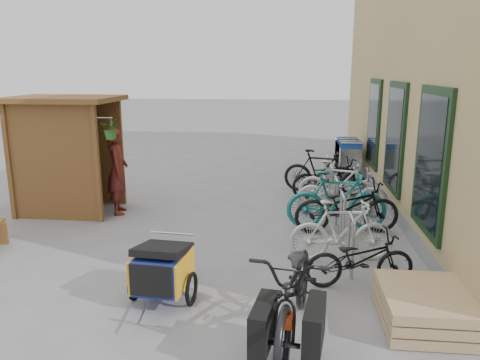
# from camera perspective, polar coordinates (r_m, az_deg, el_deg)

# --- Properties ---
(ground) EXTENTS (80.00, 80.00, 0.00)m
(ground) POSITION_cam_1_polar(r_m,az_deg,el_deg) (7.35, -5.22, -10.23)
(ground) COLOR gray
(kiosk) EXTENTS (2.49, 1.65, 2.40)m
(kiosk) POSITION_cam_1_polar(r_m,az_deg,el_deg) (10.29, -20.86, 4.77)
(kiosk) COLOR brown
(kiosk) RESTS_ON ground
(bike_rack) EXTENTS (0.05, 5.35, 0.86)m
(bike_rack) POSITION_cam_1_polar(r_m,az_deg,el_deg) (9.37, 11.63, -1.88)
(bike_rack) COLOR #A5A8AD
(bike_rack) RESTS_ON ground
(pallet_stack) EXTENTS (1.00, 1.20, 0.40)m
(pallet_stack) POSITION_cam_1_polar(r_m,az_deg,el_deg) (6.09, 21.60, -14.24)
(pallet_stack) COLOR tan
(pallet_stack) RESTS_ON ground
(shopping_carts) EXTENTS (0.59, 1.99, 1.06)m
(shopping_carts) POSITION_cam_1_polar(r_m,az_deg,el_deg) (13.71, 12.90, 3.30)
(shopping_carts) COLOR silver
(shopping_carts) RESTS_ON ground
(child_trailer) EXTENTS (0.85, 1.41, 0.82)m
(child_trailer) POSITION_cam_1_polar(r_m,az_deg,el_deg) (6.17, -9.45, -10.55)
(child_trailer) COLOR navy
(child_trailer) RESTS_ON ground
(cargo_bike) EXTENTS (1.08, 2.30, 1.16)m
(cargo_bike) POSITION_cam_1_polar(r_m,az_deg,el_deg) (5.27, 6.79, -13.39)
(cargo_bike) COLOR black
(cargo_bike) RESTS_ON ground
(person_kiosk) EXTENTS (0.59, 0.75, 1.79)m
(person_kiosk) POSITION_cam_1_polar(r_m,az_deg,el_deg) (9.93, -14.72, 1.07)
(person_kiosk) COLOR maroon
(person_kiosk) RESTS_ON ground
(bike_0) EXTENTS (1.58, 0.80, 0.79)m
(bike_0) POSITION_cam_1_polar(r_m,az_deg,el_deg) (6.71, 14.40, -9.32)
(bike_0) COLOR black
(bike_0) RESTS_ON ground
(bike_1) EXTENTS (1.68, 0.64, 0.98)m
(bike_1) POSITION_cam_1_polar(r_m,az_deg,el_deg) (7.46, 12.30, -6.08)
(bike_1) COLOR silver
(bike_1) RESTS_ON ground
(bike_2) EXTENTS (2.00, 0.96, 1.01)m
(bike_2) POSITION_cam_1_polar(r_m,az_deg,el_deg) (8.73, 12.91, -3.17)
(bike_2) COLOR black
(bike_2) RESTS_ON ground
(bike_3) EXTENTS (1.87, 0.58, 1.11)m
(bike_3) POSITION_cam_1_polar(r_m,az_deg,el_deg) (8.88, 11.70, -2.45)
(bike_3) COLOR #1E7679
(bike_3) RESTS_ON ground
(bike_4) EXTENTS (1.88, 0.73, 0.97)m
(bike_4) POSITION_cam_1_polar(r_m,az_deg,el_deg) (9.75, 12.34, -1.50)
(bike_4) COLOR #B2B3B7
(bike_4) RESTS_ON ground
(bike_5) EXTENTS (1.81, 0.99, 1.05)m
(bike_5) POSITION_cam_1_polar(r_m,az_deg,el_deg) (10.18, 11.85, -0.63)
(bike_5) COLOR #B2B3B7
(bike_5) RESTS_ON ground
(bike_6) EXTENTS (1.91, 1.14, 0.95)m
(bike_6) POSITION_cam_1_polar(r_m,az_deg,el_deg) (11.05, 10.84, 0.26)
(bike_6) COLOR black
(bike_6) RESTS_ON ground
(bike_7) EXTENTS (1.82, 0.86, 1.05)m
(bike_7) POSITION_cam_1_polar(r_m,az_deg,el_deg) (11.45, 9.71, 1.03)
(bike_7) COLOR black
(bike_7) RESTS_ON ground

